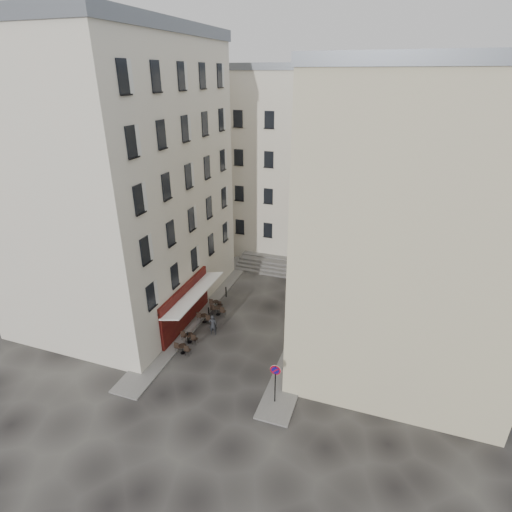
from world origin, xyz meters
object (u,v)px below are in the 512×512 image
at_px(pedestrian, 213,325).
at_px(no_parking_sign, 275,377).
at_px(bistro_table_b, 190,337).
at_px(bistro_table_a, 183,348).

bearing_deg(pedestrian, no_parking_sign, 127.48).
height_order(bistro_table_b, pedestrian, pedestrian).
bearing_deg(pedestrian, bistro_table_a, 55.43).
xyz_separation_m(bistro_table_b, pedestrian, (1.18, 1.49, 0.39)).
height_order(no_parking_sign, bistro_table_b, no_parking_sign).
bearing_deg(no_parking_sign, bistro_table_a, 161.93).
height_order(no_parking_sign, bistro_table_a, no_parking_sign).
xyz_separation_m(no_parking_sign, bistro_table_a, (-7.35, 2.33, -1.54)).
bearing_deg(bistro_table_a, no_parking_sign, -17.56).
xyz_separation_m(no_parking_sign, pedestrian, (-6.31, 5.07, -1.13)).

